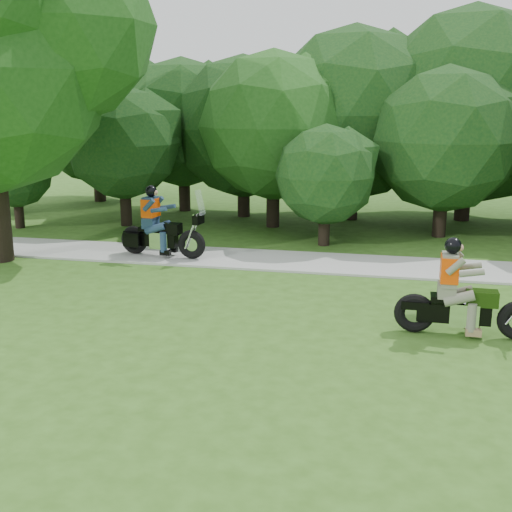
# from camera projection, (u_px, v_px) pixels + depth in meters

# --- Properties ---
(ground) EXTENTS (100.00, 100.00, 0.00)m
(ground) POSITION_uv_depth(u_px,v_px,m) (383.00, 404.00, 9.33)
(ground) COLOR #325718
(ground) RESTS_ON ground
(walkway) EXTENTS (60.00, 2.20, 0.06)m
(walkway) POSITION_uv_depth(u_px,v_px,m) (390.00, 266.00, 16.92)
(walkway) COLOR #A4A49E
(walkway) RESTS_ON ground
(tree_line) EXTENTS (40.10, 11.34, 7.67)m
(tree_line) POSITION_uv_depth(u_px,v_px,m) (498.00, 121.00, 21.73)
(tree_line) COLOR black
(tree_line) RESTS_ON ground
(chopper_motorcycle) EXTENTS (2.62, 0.70, 1.88)m
(chopper_motorcycle) POSITION_uv_depth(u_px,v_px,m) (460.00, 300.00, 11.89)
(chopper_motorcycle) COLOR black
(chopper_motorcycle) RESTS_ON ground
(touring_motorcycle) EXTENTS (2.59, 0.96, 1.97)m
(touring_motorcycle) POSITION_uv_depth(u_px,v_px,m) (157.00, 231.00, 17.79)
(touring_motorcycle) COLOR black
(touring_motorcycle) RESTS_ON walkway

